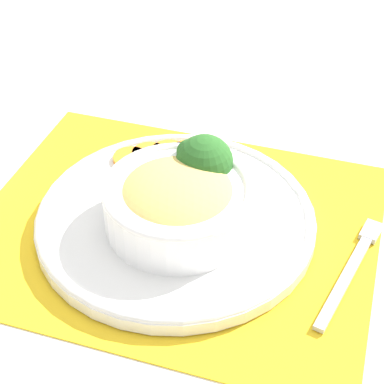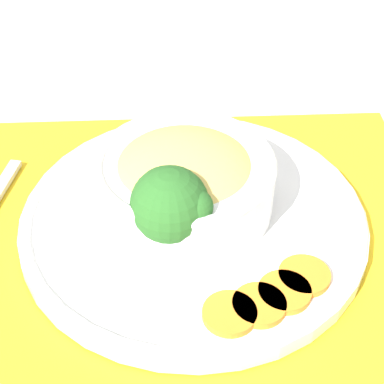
# 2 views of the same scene
# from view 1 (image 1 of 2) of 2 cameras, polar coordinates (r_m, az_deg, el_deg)

# --- Properties ---
(ground_plane) EXTENTS (4.00, 4.00, 0.00)m
(ground_plane) POSITION_cam_1_polar(r_m,az_deg,el_deg) (0.77, -1.44, -3.15)
(ground_plane) COLOR beige
(placemat) EXTENTS (0.48, 0.39, 0.00)m
(placemat) POSITION_cam_1_polar(r_m,az_deg,el_deg) (0.77, -1.44, -3.04)
(placemat) COLOR yellow
(placemat) RESTS_ON ground_plane
(plate) EXTENTS (0.33, 0.33, 0.02)m
(plate) POSITION_cam_1_polar(r_m,az_deg,el_deg) (0.76, -1.46, -2.30)
(plate) COLOR white
(plate) RESTS_ON placemat
(bowl) EXTENTS (0.17, 0.17, 0.07)m
(bowl) POSITION_cam_1_polar(r_m,az_deg,el_deg) (0.72, -1.27, -0.84)
(bowl) COLOR white
(bowl) RESTS_ON plate
(broccoli_floret) EXTENTS (0.07, 0.07, 0.09)m
(broccoli_floret) POSITION_cam_1_polar(r_m,az_deg,el_deg) (0.75, 1.08, 2.58)
(broccoli_floret) COLOR #759E51
(broccoli_floret) RESTS_ON plate
(carrot_slice_near) EXTENTS (0.04, 0.04, 0.01)m
(carrot_slice_near) POSITION_cam_1_polar(r_m,az_deg,el_deg) (0.85, -0.33, 3.64)
(carrot_slice_near) COLOR orange
(carrot_slice_near) RESTS_ON plate
(carrot_slice_middle) EXTENTS (0.04, 0.04, 0.01)m
(carrot_slice_middle) POSITION_cam_1_polar(r_m,az_deg,el_deg) (0.85, -2.10, 3.65)
(carrot_slice_middle) COLOR orange
(carrot_slice_middle) RESTS_ON plate
(carrot_slice_far) EXTENTS (0.04, 0.04, 0.01)m
(carrot_slice_far) POSITION_cam_1_polar(r_m,az_deg,el_deg) (0.84, -3.84, 3.44)
(carrot_slice_far) COLOR orange
(carrot_slice_far) RESTS_ON plate
(carrot_slice_extra) EXTENTS (0.04, 0.04, 0.01)m
(carrot_slice_extra) POSITION_cam_1_polar(r_m,az_deg,el_deg) (0.84, -5.51, 3.01)
(carrot_slice_extra) COLOR orange
(carrot_slice_extra) RESTS_ON plate
(fork) EXTENTS (0.05, 0.18, 0.01)m
(fork) POSITION_cam_1_polar(r_m,az_deg,el_deg) (0.74, 14.30, -5.99)
(fork) COLOR #B7B7BC
(fork) RESTS_ON placemat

